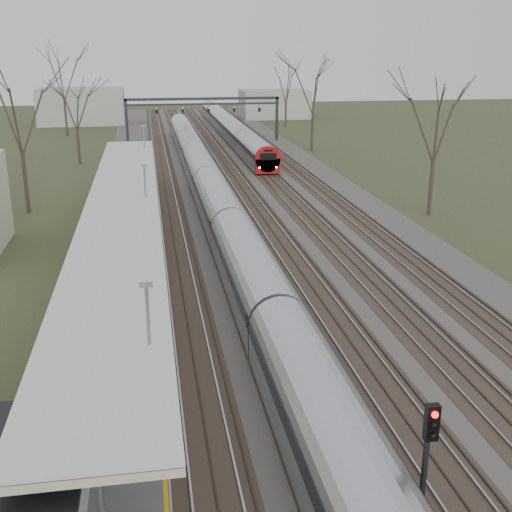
# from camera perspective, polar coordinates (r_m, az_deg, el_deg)

# --- Properties ---
(track_bed) EXTENTS (24.00, 160.00, 0.22)m
(track_bed) POSITION_cam_1_polar(r_m,az_deg,el_deg) (60.56, -2.08, 6.16)
(track_bed) COLOR #474442
(track_bed) RESTS_ON ground
(platform) EXTENTS (3.50, 69.00, 1.00)m
(platform) POSITION_cam_1_polar(r_m,az_deg,el_deg) (43.01, -11.34, 1.42)
(platform) COLOR #9E9B93
(platform) RESTS_ON ground
(canopy) EXTENTS (4.10, 50.00, 3.11)m
(canopy) POSITION_cam_1_polar(r_m,az_deg,el_deg) (37.77, -11.80, 4.47)
(canopy) COLOR slate
(canopy) RESTS_ON platform
(signal_gantry) EXTENTS (21.00, 0.59, 6.08)m
(signal_gantry) POSITION_cam_1_polar(r_m,az_deg,el_deg) (89.40, -4.72, 13.13)
(signal_gantry) COLOR black
(signal_gantry) RESTS_ON ground
(tree_west_far) EXTENTS (5.50, 5.50, 11.33)m
(tree_west_far) POSITION_cam_1_polar(r_m,az_deg,el_deg) (52.81, -20.45, 12.04)
(tree_west_far) COLOR #2D231C
(tree_west_far) RESTS_ON ground
(tree_east_far) EXTENTS (5.00, 5.00, 10.30)m
(tree_east_far) POSITION_cam_1_polar(r_m,az_deg,el_deg) (50.80, 15.76, 11.46)
(tree_east_far) COLOR #2D231C
(tree_east_far) RESTS_ON ground
(train_near) EXTENTS (2.62, 90.21, 3.05)m
(train_near) POSITION_cam_1_polar(r_m,az_deg,el_deg) (54.76, -4.24, 6.36)
(train_near) COLOR #ADAFB7
(train_near) RESTS_ON ground
(train_far) EXTENTS (2.62, 60.21, 3.05)m
(train_far) POSITION_cam_1_polar(r_m,az_deg,el_deg) (94.68, -2.33, 11.36)
(train_far) COLOR #ADAFB7
(train_far) RESTS_ON ground
(signal_post) EXTENTS (0.35, 0.45, 4.10)m
(signal_post) POSITION_cam_1_polar(r_m,az_deg,el_deg) (17.77, 15.00, -16.34)
(signal_post) COLOR black
(signal_post) RESTS_ON ground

